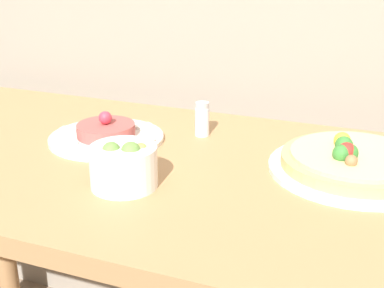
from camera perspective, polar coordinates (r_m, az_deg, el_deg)
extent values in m
cube|color=#AD7F51|center=(1.01, -4.43, -2.66)|extent=(1.39, 0.65, 0.03)
cylinder|color=#AD7F51|center=(1.70, -19.83, -7.34)|extent=(0.06, 0.06, 0.70)
cylinder|color=silver|center=(0.99, 16.94, -2.58)|extent=(0.30, 0.30, 0.01)
cylinder|color=#DBB26B|center=(0.98, 17.03, -1.81)|extent=(0.26, 0.26, 0.02)
cylinder|color=beige|center=(0.98, 17.11, -1.11)|extent=(0.23, 0.23, 0.01)
sphere|color=#387F33|center=(0.95, 16.46, -1.00)|extent=(0.02, 0.02, 0.02)
sphere|color=gold|center=(1.01, 15.73, 0.38)|extent=(0.03, 0.03, 0.03)
sphere|color=#387F33|center=(0.98, 15.90, -0.11)|extent=(0.03, 0.03, 0.03)
sphere|color=#997047|center=(0.92, 16.62, -1.74)|extent=(0.02, 0.02, 0.02)
sphere|color=#B22D23|center=(0.95, 16.16, -0.83)|extent=(0.03, 0.03, 0.03)
sphere|color=#387F33|center=(0.94, 15.65, -0.98)|extent=(0.03, 0.03, 0.03)
sphere|color=#387F33|center=(0.95, 16.43, -0.88)|extent=(0.03, 0.03, 0.03)
cylinder|color=silver|center=(1.11, -9.11, 0.62)|extent=(0.23, 0.23, 0.01)
cylinder|color=#B2514C|center=(1.10, -9.16, 1.49)|extent=(0.12, 0.12, 0.03)
sphere|color=#E0384C|center=(1.09, -9.24, 2.78)|extent=(0.03, 0.03, 0.03)
cube|color=white|center=(1.06, -5.04, 0.42)|extent=(0.04, 0.02, 0.01)
cube|color=white|center=(1.15, -5.31, 1.95)|extent=(0.03, 0.04, 0.01)
cube|color=white|center=(1.19, -9.11, 2.45)|extent=(0.03, 0.04, 0.01)
cube|color=white|center=(1.15, -12.92, 1.55)|extent=(0.04, 0.02, 0.01)
cube|color=white|center=(1.07, -13.23, -0.01)|extent=(0.03, 0.04, 0.01)
cube|color=white|center=(1.02, -9.15, -0.66)|extent=(0.03, 0.04, 0.01)
cylinder|color=white|center=(0.89, -7.30, -2.41)|extent=(0.11, 0.11, 0.07)
sphere|color=#668E42|center=(0.88, -8.60, -0.77)|extent=(0.03, 0.03, 0.03)
sphere|color=#8EA34C|center=(0.88, -5.49, -0.66)|extent=(0.02, 0.02, 0.02)
sphere|color=#668E42|center=(0.87, -6.53, -0.84)|extent=(0.03, 0.03, 0.03)
cylinder|color=silver|center=(1.11, 1.09, 2.39)|extent=(0.03, 0.03, 0.06)
cylinder|color=#B2B2B7|center=(1.10, 1.10, 4.16)|extent=(0.03, 0.03, 0.01)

